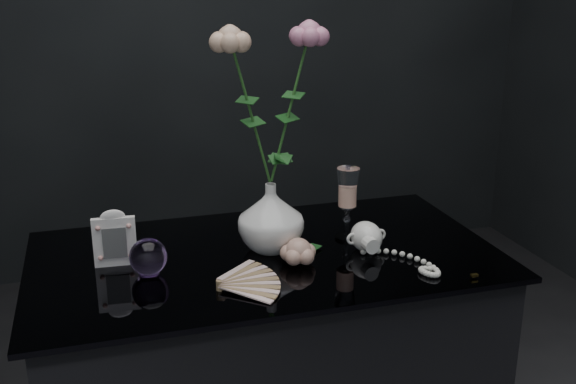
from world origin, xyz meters
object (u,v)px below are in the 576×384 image
object	(u,v)px
picture_frame	(114,238)
pearl_jar	(366,235)
paperweight	(148,257)
vase	(271,217)
wine_glass	(347,204)
loose_rose	(298,251)

from	to	relation	value
picture_frame	pearl_jar	world-z (taller)	picture_frame
paperweight	vase	bearing A→B (deg)	11.17
vase	wine_glass	bearing A→B (deg)	3.64
vase	pearl_jar	distance (m)	0.22
vase	paperweight	world-z (taller)	vase
vase	loose_rose	bearing A→B (deg)	-69.48
loose_rose	picture_frame	bearing A→B (deg)	154.11
wine_glass	picture_frame	distance (m)	0.54
paperweight	pearl_jar	size ratio (longest dim) A/B	0.32
pearl_jar	paperweight	bearing A→B (deg)	175.21
vase	loose_rose	distance (m)	0.11
picture_frame	loose_rose	bearing A→B (deg)	-11.96
paperweight	wine_glass	bearing A→B (deg)	8.17
picture_frame	pearl_jar	xyz separation A→B (m)	(0.56, -0.08, -0.03)
picture_frame	paperweight	bearing A→B (deg)	-43.02
wine_glass	loose_rose	distance (m)	0.20
picture_frame	paperweight	size ratio (longest dim) A/B	1.61
vase	paperweight	bearing A→B (deg)	-168.83
picture_frame	paperweight	distance (m)	0.10
picture_frame	vase	bearing A→B (deg)	1.79
wine_glass	paperweight	xyz separation A→B (m)	(-0.47, -0.07, -0.05)
picture_frame	loose_rose	distance (m)	0.40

